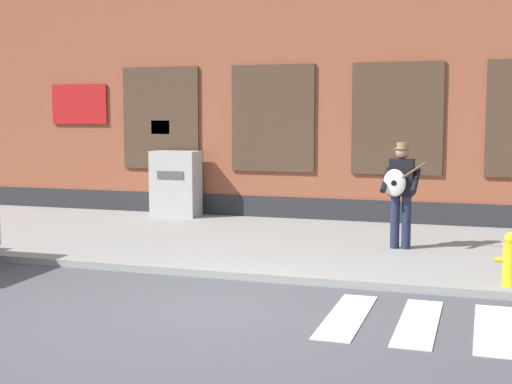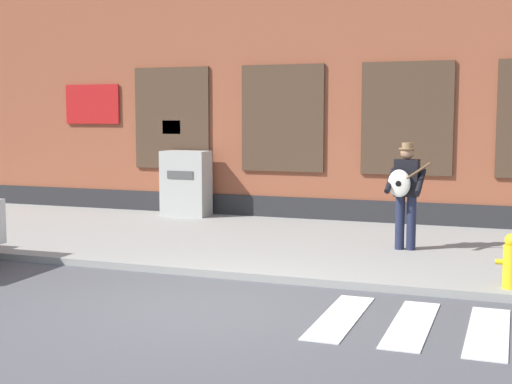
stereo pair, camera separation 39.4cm
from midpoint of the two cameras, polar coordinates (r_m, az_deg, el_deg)
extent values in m
plane|color=#4C4C51|center=(8.56, -4.63, -9.28)|extent=(160.00, 160.00, 0.00)
cube|color=gray|center=(12.33, 2.67, -4.21)|extent=(28.00, 5.30, 0.11)
cube|color=brown|center=(16.70, 6.99, 10.09)|extent=(28.00, 4.00, 6.85)
cube|color=#28282B|center=(14.82, 5.35, -1.60)|extent=(28.00, 0.04, 0.55)
cube|color=#473323|center=(15.96, -8.34, 5.87)|extent=(1.80, 0.06, 2.23)
cube|color=black|center=(15.95, -8.36, 5.87)|extent=(1.68, 0.03, 2.11)
cube|color=#473323|center=(15.00, 0.58, 5.91)|extent=(1.80, 0.06, 2.23)
cube|color=black|center=(14.99, 0.57, 5.91)|extent=(1.68, 0.03, 2.11)
cube|color=#473323|center=(14.45, 10.44, 5.80)|extent=(1.80, 0.06, 2.23)
cube|color=black|center=(14.44, 10.43, 5.80)|extent=(1.68, 0.03, 2.11)
cube|color=red|center=(16.95, -14.62, 6.82)|extent=(1.40, 0.04, 0.90)
cube|color=yellow|center=(15.95, -8.36, 5.15)|extent=(0.44, 0.02, 0.30)
cube|color=silver|center=(8.24, 5.91, -9.85)|extent=(0.42, 1.90, 0.01)
cube|color=silver|center=(8.12, 11.50, -10.19)|extent=(0.42, 1.90, 0.01)
cube|color=silver|center=(8.08, 17.22, -10.43)|extent=(0.42, 1.90, 0.01)
cylinder|color=#1E233D|center=(11.79, 11.00, -2.40)|extent=(0.15, 0.15, 0.87)
cylinder|color=#1E233D|center=(11.80, 10.12, -2.38)|extent=(0.15, 0.15, 0.87)
cube|color=black|center=(11.72, 10.64, 1.16)|extent=(0.39, 0.24, 0.60)
sphere|color=#9E7051|center=(11.69, 10.68, 3.15)|extent=(0.22, 0.22, 0.22)
cylinder|color=olive|center=(11.69, 10.68, 3.45)|extent=(0.27, 0.28, 0.02)
cylinder|color=olive|center=(11.68, 10.69, 3.69)|extent=(0.18, 0.18, 0.09)
cylinder|color=black|center=(11.58, 11.71, 0.88)|extent=(0.12, 0.51, 0.39)
cylinder|color=black|center=(11.67, 9.39, 0.96)|extent=(0.12, 0.51, 0.39)
ellipsoid|color=silver|center=(11.56, 10.07, 0.73)|extent=(0.37, 0.14, 0.44)
cylinder|color=black|center=(11.51, 10.02, 0.70)|extent=(0.09, 0.02, 0.09)
cylinder|color=brown|center=(11.48, 11.34, 1.57)|extent=(0.47, 0.07, 0.34)
cube|color=#ADADA8|center=(15.42, -7.16, 0.67)|extent=(1.00, 0.56, 1.40)
cube|color=#4C4C4C|center=(15.14, -7.64, 1.36)|extent=(0.60, 0.02, 0.16)
cylinder|color=gold|center=(9.60, 18.59, -5.54)|extent=(0.20, 0.20, 0.55)
sphere|color=gold|center=(9.54, 18.66, -3.57)|extent=(0.18, 0.18, 0.18)
cylinder|color=gold|center=(9.58, 17.77, -5.19)|extent=(0.10, 0.07, 0.07)
camera|label=1|loc=(0.20, -91.14, -0.12)|focal=50.00mm
camera|label=2|loc=(0.20, 88.86, 0.12)|focal=50.00mm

